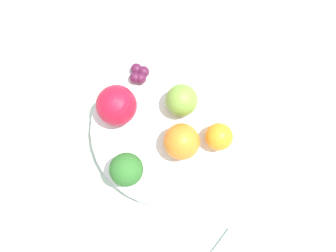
# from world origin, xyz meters

# --- Properties ---
(ground_plane) EXTENTS (6.00, 6.00, 0.00)m
(ground_plane) POSITION_xyz_m (0.00, 0.00, 0.00)
(ground_plane) COLOR gray
(table_surface) EXTENTS (1.20, 1.20, 0.02)m
(table_surface) POSITION_xyz_m (0.00, 0.00, 0.01)
(table_surface) COLOR #B2C6B2
(table_surface) RESTS_ON ground_plane
(bowl) EXTENTS (0.22, 0.22, 0.03)m
(bowl) POSITION_xyz_m (0.00, 0.00, 0.03)
(bowl) COLOR white
(bowl) RESTS_ON table_surface
(broccoli) EXTENTS (0.04, 0.04, 0.06)m
(broccoli) POSITION_xyz_m (-0.08, -0.02, 0.08)
(broccoli) COLOR #99C17A
(broccoli) RESTS_ON bowl
(apple_red) EXTENTS (0.06, 0.06, 0.06)m
(apple_red) POSITION_xyz_m (-0.04, 0.06, 0.07)
(apple_red) COLOR #B7142D
(apple_red) RESTS_ON bowl
(apple_green) EXTENTS (0.05, 0.05, 0.05)m
(apple_green) POSITION_xyz_m (0.03, 0.02, 0.07)
(apple_green) COLOR olive
(apple_green) RESTS_ON bowl
(orange_front) EXTENTS (0.05, 0.05, 0.05)m
(orange_front) POSITION_xyz_m (-0.00, -0.03, 0.07)
(orange_front) COLOR orange
(orange_front) RESTS_ON bowl
(orange_back) EXTENTS (0.04, 0.04, 0.04)m
(orange_back) POSITION_xyz_m (0.05, -0.05, 0.06)
(orange_back) COLOR orange
(orange_back) RESTS_ON bowl
(grape_cluster) EXTENTS (0.03, 0.03, 0.02)m
(grape_cluster) POSITION_xyz_m (0.01, 0.09, 0.05)
(grape_cluster) COLOR #511938
(grape_cluster) RESTS_ON bowl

